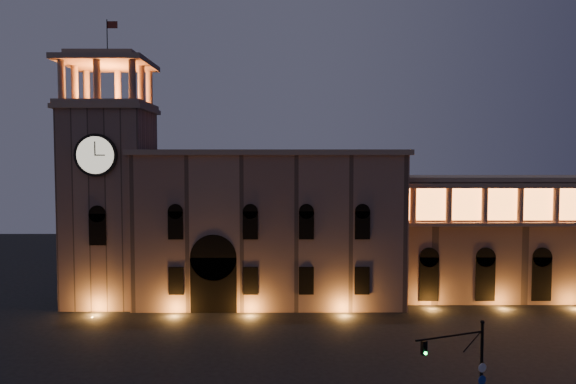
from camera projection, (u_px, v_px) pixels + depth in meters
name	position (u px, v px, depth m)	size (l,w,h in m)	color
ground	(289.00, 368.00, 44.60)	(160.00, 160.00, 0.00)	black
government_building	(270.00, 225.00, 65.97)	(30.80, 12.80, 17.60)	#7E5F52
clock_tower	(110.00, 194.00, 64.69)	(9.80, 9.80, 32.40)	#7E5F52
colonnade_wing	(550.00, 235.00, 68.23)	(40.60, 11.50, 14.50)	#795A4D
traffic_light	(470.00, 375.00, 33.66)	(4.73, 2.09, 6.91)	black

